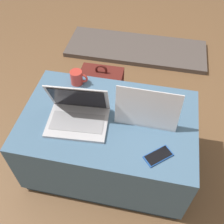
{
  "coord_description": "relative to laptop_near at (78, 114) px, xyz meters",
  "views": [
    {
      "loc": [
        0.21,
        -0.92,
        1.63
      ],
      "look_at": [
        0.02,
        -0.02,
        0.56
      ],
      "focal_mm": 42.0,
      "sensor_mm": 36.0,
      "label": 1
    }
  ],
  "objects": [
    {
      "name": "laptop_near",
      "position": [
        0.0,
        0.0,
        0.0
      ],
      "size": [
        0.35,
        0.27,
        0.24
      ],
      "rotation": [
        0.0,
        0.0,
        0.08
      ],
      "color": "silver",
      "rests_on": "ottoman"
    },
    {
      "name": "laptop_far",
      "position": [
        0.37,
        0.1,
        0.0
      ],
      "size": [
        0.34,
        0.24,
        0.25
      ],
      "rotation": [
        0.0,
        0.0,
        3.13
      ],
      "color": "silver",
      "rests_on": "ottoman"
    },
    {
      "name": "coffee_mug",
      "position": [
        -0.09,
        0.29,
        -0.0
      ],
      "size": [
        0.11,
        0.08,
        0.09
      ],
      "color": "red",
      "rests_on": "ottoman"
    },
    {
      "name": "backpack",
      "position": [
        0.01,
        0.51,
        -0.33
      ],
      "size": [
        0.31,
        0.22,
        0.48
      ],
      "rotation": [
        0.0,
        0.0,
        3.15
      ],
      "color": "#5B1E19",
      "rests_on": "ground_plane"
    },
    {
      "name": "fireplace_hearth",
      "position": [
        0.16,
        1.37,
        -0.51
      ],
      "size": [
        1.4,
        0.5,
        0.04
      ],
      "color": "#564C47",
      "rests_on": "ground_plane"
    },
    {
      "name": "ground_plane",
      "position": [
        0.16,
        0.04,
        -0.53
      ],
      "size": [
        14.0,
        14.0,
        0.0
      ],
      "primitive_type": "plane",
      "color": "brown"
    },
    {
      "name": "cell_phone",
      "position": [
        0.46,
        -0.15,
        -0.05
      ],
      "size": [
        0.15,
        0.15,
        0.01
      ],
      "rotation": [
        0.0,
        0.0,
        2.29
      ],
      "color": "#1E4C9E",
      "rests_on": "ottoman"
    },
    {
      "name": "ottoman",
      "position": [
        0.16,
        0.04,
        -0.29
      ],
      "size": [
        1.01,
        0.65,
        0.48
      ],
      "color": "#2A3D4E",
      "rests_on": "ground_plane"
    }
  ]
}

